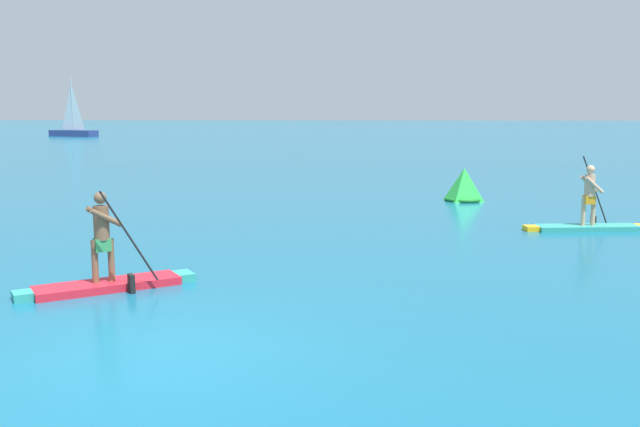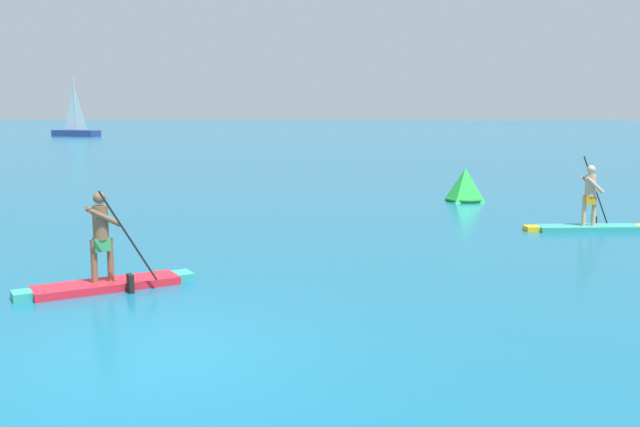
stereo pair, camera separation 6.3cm
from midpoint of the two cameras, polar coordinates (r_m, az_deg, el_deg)
The scene contains 5 objects.
ground at distance 9.18m, azimuth -13.34°, elevation -11.14°, with size 440.00×440.00×0.00m, color #145B7A.
paddleboarder_mid_center at distance 12.44m, azimuth -17.10°, elevation -4.60°, with size 2.75×2.08×1.77m.
paddleboarder_far_right at distance 19.06m, azimuth 21.45°, elevation -0.38°, with size 3.32×1.08×1.90m.
race_marker_buoy at distance 24.04m, azimuth 11.97°, elevation 2.20°, with size 1.44×1.44×1.13m.
sailboat_left_horizon at distance 88.99m, azimuth -19.52°, elevation 6.56°, with size 6.40×3.66×7.25m.
Camera 2 is at (2.73, -8.23, 3.05)m, focal length 38.69 mm.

